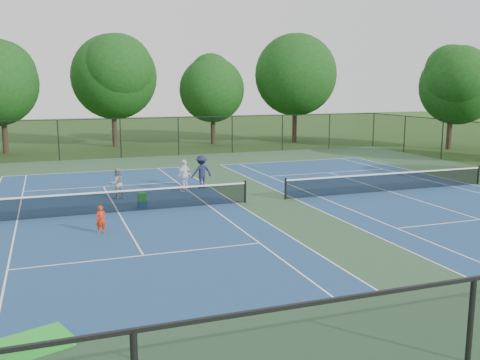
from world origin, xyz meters
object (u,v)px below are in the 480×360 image
object	(u,v)px
tree_back_d	(295,71)
bystander_b	(202,172)
tree_side_e	(453,81)
tree_back_b	(112,73)
tree_back_a	(0,78)
tree_back_c	(213,85)
bystander_a	(185,176)
child_player	(101,220)
ball_crate	(142,205)
instructor	(117,183)
ball_hopper	(142,197)

from	to	relation	value
tree_back_d	bystander_b	size ratio (longest dim) A/B	5.80
bystander_b	tree_side_e	bearing A→B (deg)	-166.37
tree_back_b	tree_back_d	size ratio (longest dim) A/B	0.97
tree_back_a	tree_back_c	bearing A→B (deg)	3.18
tree_side_e	bystander_a	bearing A→B (deg)	-158.32
tree_back_d	bystander_a	bearing A→B (deg)	-128.31
tree_back_d	tree_side_e	xyz separation A→B (m)	(10.00, -10.00, -1.02)
bystander_a	bystander_b	size ratio (longest dim) A/B	0.95
child_player	ball_crate	xyz separation A→B (m)	(2.15, 3.66, -0.38)
instructor	tree_back_d	bearing A→B (deg)	-148.68
tree_back_a	child_player	size ratio (longest dim) A/B	8.52
tree_back_d	ball_crate	bearing A→B (deg)	-128.73
instructor	bystander_a	bearing A→B (deg)	174.38
child_player	ball_crate	world-z (taller)	child_player
tree_back_d	ball_hopper	distance (m)	30.80
tree_back_d	bystander_b	world-z (taller)	tree_back_d
tree_back_c	ball_hopper	size ratio (longest dim) A/B	20.83
ball_hopper	tree_back_c	bearing A→B (deg)	66.10
child_player	ball_hopper	world-z (taller)	child_player
tree_back_d	child_player	distance (m)	34.92
tree_back_b	instructor	world-z (taller)	tree_back_b
tree_back_a	bystander_b	distance (m)	23.18
tree_back_c	tree_side_e	xyz separation A→B (m)	(18.00, -11.00, 0.33)
child_player	tree_back_a	bearing A→B (deg)	96.10
tree_back_a	ball_crate	bearing A→B (deg)	-73.11
bystander_b	ball_hopper	distance (m)	5.41
bystander_a	bystander_b	world-z (taller)	bystander_b
bystander_a	ball_hopper	size ratio (longest dim) A/B	4.21
instructor	bystander_b	bearing A→B (deg)	179.56
ball_hopper	tree_back_a	bearing A→B (deg)	106.89
tree_back_a	tree_side_e	distance (m)	37.36
tree_back_d	instructor	size ratio (longest dim) A/B	6.81
tree_back_b	tree_back_d	xyz separation A→B (m)	(17.00, -2.00, 0.23)
ball_crate	ball_hopper	size ratio (longest dim) A/B	0.93
tree_back_b	ball_crate	bearing A→B (deg)	-94.17
tree_back_a	tree_side_e	bearing A→B (deg)	-15.52
tree_back_c	child_player	xyz separation A→B (m)	(-13.01, -28.17, -4.94)
tree_back_c	ball_crate	size ratio (longest dim) A/B	22.28
ball_crate	child_player	bearing A→B (deg)	-120.49
instructor	bystander_a	distance (m)	3.61
tree_back_b	bystander_a	xyz separation A→B (m)	(0.90, -22.38, -5.75)
bystander_a	tree_back_b	bearing A→B (deg)	-123.84
tree_back_c	ball_hopper	bearing A→B (deg)	-113.90
bystander_a	tree_back_c	bearing A→B (deg)	-146.90
tree_side_e	tree_back_a	bearing A→B (deg)	164.48
tree_back_c	bystander_b	size ratio (longest dim) A/B	4.70
bystander_b	tree_back_d	bearing A→B (deg)	-134.88
child_player	bystander_b	size ratio (longest dim) A/B	0.60
tree_side_e	ball_hopper	bearing A→B (deg)	-154.91
tree_side_e	instructor	size ratio (longest dim) A/B	5.83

